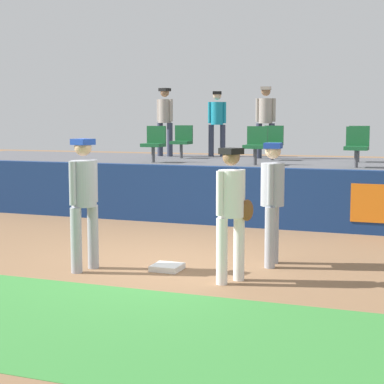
% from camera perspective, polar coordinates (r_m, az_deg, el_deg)
% --- Properties ---
extents(ground_plane, '(60.00, 60.00, 0.00)m').
position_cam_1_polar(ground_plane, '(9.21, -3.39, -6.69)').
color(ground_plane, '#846042').
extents(grass_foreground_strip, '(18.00, 2.80, 0.01)m').
position_cam_1_polar(grass_foreground_strip, '(6.98, -12.25, -11.11)').
color(grass_foreground_strip, '#388438').
rests_on(grass_foreground_strip, ground_plane).
extents(first_base, '(0.40, 0.40, 0.08)m').
position_cam_1_polar(first_base, '(8.96, -2.25, -6.79)').
color(first_base, white).
rests_on(first_base, ground_plane).
extents(player_fielder_home, '(0.51, 0.47, 1.75)m').
position_cam_1_polar(player_fielder_home, '(8.14, 3.59, -1.21)').
color(player_fielder_home, white).
rests_on(player_fielder_home, ground_plane).
extents(player_runner_visitor, '(0.43, 0.50, 1.84)m').
position_cam_1_polar(player_runner_visitor, '(8.89, -9.71, -0.25)').
color(player_runner_visitor, '#9EA3AD').
rests_on(player_runner_visitor, ground_plane).
extents(player_coach_visitor, '(0.36, 0.50, 1.78)m').
position_cam_1_polar(player_coach_visitor, '(9.15, 7.25, -0.27)').
color(player_coach_visitor, '#9EA3AD').
rests_on(player_coach_visitor, ground_plane).
extents(field_wall, '(18.00, 0.26, 1.18)m').
position_cam_1_polar(field_wall, '(12.60, 3.62, -0.40)').
color(field_wall, navy).
rests_on(field_wall, ground_plane).
extents(bleacher_platform, '(18.00, 4.80, 1.13)m').
position_cam_1_polar(bleacher_platform, '(15.07, 6.40, 0.60)').
color(bleacher_platform, '#59595E').
rests_on(bleacher_platform, ground_plane).
extents(seat_front_center, '(0.46, 0.44, 0.84)m').
position_cam_1_polar(seat_front_center, '(13.88, 5.79, 4.39)').
color(seat_front_center, '#4C4C51').
rests_on(seat_front_center, bleacher_platform).
extents(seat_back_left, '(0.48, 0.44, 0.84)m').
position_cam_1_polar(seat_back_left, '(16.35, -0.89, 4.74)').
color(seat_back_left, '#4C4C51').
rests_on(seat_back_left, bleacher_platform).
extents(seat_back_center, '(0.47, 0.44, 0.84)m').
position_cam_1_polar(seat_back_center, '(15.64, 7.29, 4.61)').
color(seat_back_center, '#4C4C51').
rests_on(seat_back_center, bleacher_platform).
extents(seat_front_left, '(0.46, 0.44, 0.84)m').
position_cam_1_polar(seat_front_left, '(14.68, -3.41, 4.53)').
color(seat_front_left, '#4C4C51').
rests_on(seat_front_left, bleacher_platform).
extents(seat_back_right, '(0.47, 0.44, 0.84)m').
position_cam_1_polar(seat_back_right, '(15.30, 14.76, 4.41)').
color(seat_back_right, '#4C4C51').
rests_on(seat_back_right, bleacher_platform).
extents(seat_front_right, '(0.47, 0.44, 0.84)m').
position_cam_1_polar(seat_front_right, '(13.50, 14.63, 4.16)').
color(seat_front_right, '#4C4C51').
rests_on(seat_front_right, bleacher_platform).
extents(spectator_hooded, '(0.47, 0.41, 1.73)m').
position_cam_1_polar(spectator_hooded, '(17.01, 2.27, 6.59)').
color(spectator_hooded, '#33384C').
rests_on(spectator_hooded, bleacher_platform).
extents(spectator_capped, '(0.51, 0.38, 1.81)m').
position_cam_1_polar(spectator_capped, '(16.25, 6.64, 6.72)').
color(spectator_capped, '#33384C').
rests_on(spectator_capped, bleacher_platform).
extents(spectator_casual, '(0.50, 0.42, 1.83)m').
position_cam_1_polar(spectator_casual, '(17.18, -2.46, 6.77)').
color(spectator_casual, '#33384C').
rests_on(spectator_casual, bleacher_platform).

